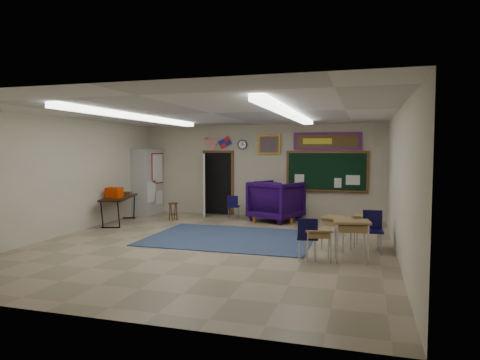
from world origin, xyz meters
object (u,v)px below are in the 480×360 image
(folding_table, at_px, (119,209))
(wooden_stool, at_px, (173,211))
(student_desk_front_right, at_px, (367,229))
(student_desk_front_left, at_px, (336,232))
(wingback_armchair, at_px, (276,201))

(folding_table, relative_size, wooden_stool, 3.70)
(student_desk_front_right, bearing_deg, folding_table, 178.51)
(student_desk_front_right, distance_m, wooden_stool, 6.14)
(student_desk_front_left, relative_size, folding_table, 0.37)
(student_desk_front_right, relative_size, folding_table, 0.36)
(wingback_armchair, height_order, wooden_stool, wingback_armchair)
(wingback_armchair, relative_size, wooden_stool, 2.51)
(student_desk_front_left, height_order, wooden_stool, student_desk_front_left)
(student_desk_front_right, bearing_deg, wingback_armchair, 140.53)
(folding_table, bearing_deg, wingback_armchair, 5.24)
(student_desk_front_left, relative_size, wooden_stool, 1.36)
(wingback_armchair, distance_m, folding_table, 4.73)
(student_desk_front_left, height_order, folding_table, folding_table)
(wingback_armchair, height_order, student_desk_front_right, wingback_armchair)
(wingback_armchair, distance_m, wooden_stool, 3.20)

